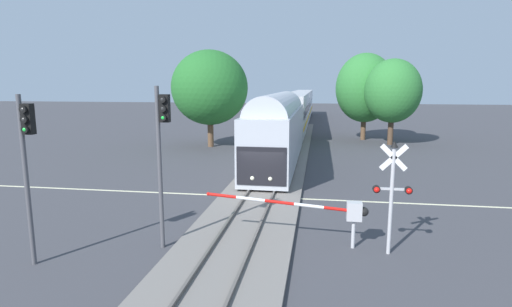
% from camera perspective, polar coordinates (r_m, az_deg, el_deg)
% --- Properties ---
extents(ground_plane, '(220.00, 220.00, 0.00)m').
position_cam_1_polar(ground_plane, '(22.37, 0.67, -6.16)').
color(ground_plane, '#3D3D42').
extents(road_centre_stripe, '(44.00, 0.20, 0.01)m').
position_cam_1_polar(road_centre_stripe, '(22.37, 0.67, -6.15)').
color(road_centre_stripe, beige).
rests_on(road_centre_stripe, ground).
extents(railway_track, '(4.40, 80.00, 0.32)m').
position_cam_1_polar(railway_track, '(22.34, 0.67, -5.93)').
color(railway_track, slate).
rests_on(railway_track, ground).
extents(commuter_train, '(3.04, 65.37, 5.16)m').
position_cam_1_polar(commuter_train, '(52.31, 5.56, 6.00)').
color(commuter_train, '#B2B7C1').
rests_on(commuter_train, railway_track).
extents(crossing_gate_near, '(6.23, 0.40, 1.94)m').
position_cam_1_polar(crossing_gate_near, '(15.65, 10.97, -7.87)').
color(crossing_gate_near, '#B7B7BC').
rests_on(crossing_gate_near, ground).
extents(crossing_signal_mast, '(1.36, 0.44, 4.17)m').
position_cam_1_polar(crossing_signal_mast, '(15.22, 18.66, -4.44)').
color(crossing_signal_mast, '#B2B2B7').
rests_on(crossing_signal_mast, ground).
extents(traffic_signal_near_left, '(0.53, 0.38, 5.82)m').
position_cam_1_polar(traffic_signal_near_left, '(15.27, -29.61, 0.02)').
color(traffic_signal_near_left, '#4C4C51').
rests_on(traffic_signal_near_left, ground).
extents(traffic_signal_median, '(0.53, 0.38, 6.08)m').
position_cam_1_polar(traffic_signal_median, '(15.09, -13.14, 1.58)').
color(traffic_signal_median, '#4C4C51').
rests_on(traffic_signal_median, ground).
extents(elm_centre_background, '(6.34, 6.34, 9.47)m').
position_cam_1_polar(elm_centre_background, '(46.33, 15.12, 8.91)').
color(elm_centre_background, brown).
rests_on(elm_centre_background, ground).
extents(oak_behind_train, '(7.40, 7.40, 9.40)m').
position_cam_1_polar(oak_behind_train, '(39.93, -6.54, 9.20)').
color(oak_behind_train, brown).
rests_on(oak_behind_train, ground).
extents(oak_far_right, '(5.61, 5.61, 8.65)m').
position_cam_1_polar(oak_far_right, '(43.25, 18.73, 8.34)').
color(oak_far_right, '#4C3828').
rests_on(oak_far_right, ground).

